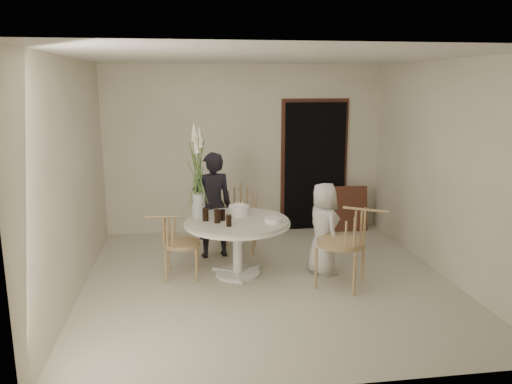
{
  "coord_description": "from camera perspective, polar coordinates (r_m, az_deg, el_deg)",
  "views": [
    {
      "loc": [
        -0.98,
        -5.74,
        2.42
      ],
      "look_at": [
        -0.11,
        0.3,
        1.07
      ],
      "focal_mm": 35.0,
      "sensor_mm": 36.0,
      "label": 1
    }
  ],
  "objects": [
    {
      "name": "ground",
      "position": [
        6.31,
        1.37,
        -10.1
      ],
      "size": [
        4.5,
        4.5,
        0.0
      ],
      "primitive_type": "plane",
      "color": "beige",
      "rests_on": "ground"
    },
    {
      "name": "plate_stack",
      "position": [
        6.15,
        1.96,
        -3.23
      ],
      "size": [
        0.25,
        0.25,
        0.05
      ],
      "primitive_type": "cylinder",
      "rotation": [
        0.0,
        0.0,
        0.15
      ],
      "color": "white",
      "rests_on": "table"
    },
    {
      "name": "door_trim",
      "position": [
        8.36,
        6.65,
        3.36
      ],
      "size": [
        1.12,
        0.03,
        2.22
      ],
      "primitive_type": "cube",
      "color": "brown",
      "rests_on": "ground"
    },
    {
      "name": "chair_far",
      "position": [
        7.33,
        -1.83,
        -1.91
      ],
      "size": [
        0.58,
        0.62,
        0.93
      ],
      "rotation": [
        0.0,
        0.0,
        -0.21
      ],
      "color": "tan",
      "rests_on": "ground"
    },
    {
      "name": "cola_tumbler_d",
      "position": [
        6.13,
        -4.44,
        -2.79
      ],
      "size": [
        0.1,
        0.1,
        0.16
      ],
      "primitive_type": "cylinder",
      "rotation": [
        0.0,
        0.0,
        -0.33
      ],
      "color": "black",
      "rests_on": "table"
    },
    {
      "name": "chair_right",
      "position": [
        6.03,
        10.99,
        -4.9
      ],
      "size": [
        0.75,
        0.74,
        1.0
      ],
      "rotation": [
        0.0,
        0.0,
        -2.13
      ],
      "color": "tan",
      "rests_on": "ground"
    },
    {
      "name": "doorway",
      "position": [
        8.33,
        6.71,
        2.91
      ],
      "size": [
        1.0,
        0.1,
        2.1
      ],
      "primitive_type": "cube",
      "color": "black",
      "rests_on": "ground"
    },
    {
      "name": "birthday_cake",
      "position": [
        6.46,
        -1.95,
        -2.12
      ],
      "size": [
        0.27,
        0.27,
        0.18
      ],
      "rotation": [
        0.0,
        0.0,
        0.41
      ],
      "color": "silver",
      "rests_on": "table"
    },
    {
      "name": "girl",
      "position": [
        6.96,
        -4.97,
        -1.51
      ],
      "size": [
        0.6,
        0.45,
        1.49
      ],
      "primitive_type": "imported",
      "rotation": [
        0.0,
        0.0,
        3.32
      ],
      "color": "black",
      "rests_on": "ground"
    },
    {
      "name": "flower_vase",
      "position": [
        6.3,
        -6.68,
        2.23
      ],
      "size": [
        0.17,
        0.17,
        1.23
      ],
      "rotation": [
        0.0,
        0.0,
        0.24
      ],
      "color": "silver",
      "rests_on": "table"
    },
    {
      "name": "picture_frame",
      "position": [
        8.41,
        10.73,
        -1.87
      ],
      "size": [
        0.57,
        0.21,
        0.74
      ],
      "primitive_type": "cube",
      "rotation": [
        -0.17,
        0.0,
        -0.08
      ],
      "color": "brown",
      "rests_on": "ground"
    },
    {
      "name": "cola_tumbler_c",
      "position": [
        6.23,
        -5.79,
        -2.56
      ],
      "size": [
        0.08,
        0.08,
        0.16
      ],
      "primitive_type": "cylinder",
      "rotation": [
        0.0,
        0.0,
        -0.07
      ],
      "color": "black",
      "rests_on": "table"
    },
    {
      "name": "table",
      "position": [
        6.29,
        -2.13,
        -4.22
      ],
      "size": [
        1.33,
        1.33,
        0.73
      ],
      "color": "white",
      "rests_on": "ground"
    },
    {
      "name": "chair_left",
      "position": [
        6.34,
        -9.54,
        -5.12
      ],
      "size": [
        0.51,
        0.47,
        0.81
      ],
      "rotation": [
        0.0,
        0.0,
        1.49
      ],
      "color": "tan",
      "rests_on": "ground"
    },
    {
      "name": "cola_tumbler_b",
      "position": [
        5.98,
        -3.12,
        -3.28
      ],
      "size": [
        0.07,
        0.07,
        0.14
      ],
      "primitive_type": "cylinder",
      "rotation": [
        0.0,
        0.0,
        0.09
      ],
      "color": "black",
      "rests_on": "table"
    },
    {
      "name": "room_shell",
      "position": [
        5.88,
        1.45,
        4.63
      ],
      "size": [
        4.5,
        4.5,
        4.5
      ],
      "color": "silver",
      "rests_on": "ground"
    },
    {
      "name": "cola_tumbler_a",
      "position": [
        6.24,
        -3.82,
        -2.64
      ],
      "size": [
        0.07,
        0.07,
        0.14
      ],
      "primitive_type": "cylinder",
      "rotation": [
        0.0,
        0.0,
        0.03
      ],
      "color": "black",
      "rests_on": "table"
    },
    {
      "name": "boy",
      "position": [
        6.42,
        7.72,
        -4.18
      ],
      "size": [
        0.5,
        0.65,
        1.19
      ],
      "primitive_type": "imported",
      "rotation": [
        0.0,
        0.0,
        1.81
      ],
      "color": "silver",
      "rests_on": "ground"
    }
  ]
}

